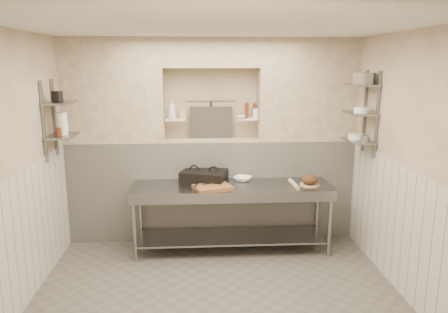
{
  "coord_description": "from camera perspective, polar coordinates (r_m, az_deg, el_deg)",
  "views": [
    {
      "loc": [
        -0.2,
        -4.29,
        2.47
      ],
      "look_at": [
        0.12,
        0.9,
        1.35
      ],
      "focal_mm": 35.0,
      "sensor_mm": 36.0,
      "label": 1
    }
  ],
  "objects": [
    {
      "name": "mixing_bowl",
      "position": [
        5.92,
        2.43,
        -2.91
      ],
      "size": [
        0.32,
        0.32,
        0.06
      ],
      "primitive_type": "imported",
      "rotation": [
        0.0,
        0.0,
        -0.42
      ],
      "color": "white",
      "rests_on": "prep_table"
    },
    {
      "name": "shelf_rail_right_a",
      "position": [
        5.98,
        17.9,
        5.63
      ],
      "size": [
        0.03,
        0.03,
        1.05
      ],
      "primitive_type": "cube",
      "color": "slate",
      "rests_on": "wall_right"
    },
    {
      "name": "backwall_header",
      "position": [
        6.04,
        -1.69,
        13.4
      ],
      "size": [
        1.3,
        0.4,
        0.4
      ],
      "primitive_type": "cube",
      "color": "beige",
      "rests_on": "backwall_lower"
    },
    {
      "name": "wall_shelf_left_lower",
      "position": [
        5.65,
        -20.39,
        2.54
      ],
      "size": [
        0.3,
        0.5,
        0.02
      ],
      "primitive_type": "cube",
      "color": "slate",
      "rests_on": "wall_left"
    },
    {
      "name": "backwall_lower",
      "position": [
        6.29,
        -1.58,
        -4.17
      ],
      "size": [
        4.0,
        0.4,
        1.4
      ],
      "primitive_type": "cube",
      "color": "silver",
      "rests_on": "floor"
    },
    {
      "name": "condiment_c",
      "position": [
        6.12,
        4.15,
        5.65
      ],
      "size": [
        0.08,
        0.08,
        0.13
      ],
      "primitive_type": "cylinder",
      "color": "white",
      "rests_on": "alcove_shelf_right"
    },
    {
      "name": "wall_right",
      "position": [
        4.96,
        23.56,
        -1.34
      ],
      "size": [
        0.1,
        3.9,
        2.8
      ],
      "primitive_type": "cube",
      "color": "beige",
      "rests_on": "ground"
    },
    {
      "name": "bowl_alcove",
      "position": [
        6.06,
        2.21,
        5.17
      ],
      "size": [
        0.14,
        0.14,
        0.04
      ],
      "primitive_type": "imported",
      "rotation": [
        0.0,
        0.0,
        -0.11
      ],
      "color": "white",
      "rests_on": "alcove_shelf_right"
    },
    {
      "name": "floor",
      "position": [
        4.98,
        -0.79,
        -18.26
      ],
      "size": [
        4.0,
        3.9,
        0.1
      ],
      "primitive_type": "cube",
      "color": "#504C47",
      "rests_on": "ground"
    },
    {
      "name": "utensil_rail",
      "position": [
        6.23,
        -1.7,
        7.38
      ],
      "size": [
        0.7,
        0.02,
        0.02
      ],
      "primitive_type": "cylinder",
      "rotation": [
        0.0,
        1.57,
        0.0
      ],
      "color": "gray",
      "rests_on": "wall_back"
    },
    {
      "name": "bowl_right_mid",
      "position": [
        5.7,
        17.53,
        5.84
      ],
      "size": [
        0.19,
        0.19,
        0.07
      ],
      "primitive_type": "cylinder",
      "color": "white",
      "rests_on": "wall_shelf_right_mid"
    },
    {
      "name": "knife_blade",
      "position": [
        5.62,
        -1.7,
        -3.56
      ],
      "size": [
        0.26,
        0.1,
        0.01
      ],
      "primitive_type": "cube",
      "rotation": [
        0.0,
        0.0,
        0.27
      ],
      "color": "gray",
      "rests_on": "cutting_board"
    },
    {
      "name": "wainscot_right",
      "position": [
        5.13,
        22.28,
        -8.98
      ],
      "size": [
        0.02,
        3.9,
        1.4
      ],
      "primitive_type": "cube",
      "color": "silver",
      "rests_on": "floor"
    },
    {
      "name": "bottle_soap",
      "position": [
        6.03,
        -6.8,
        6.13
      ],
      "size": [
        0.13,
        0.13,
        0.26
      ],
      "primitive_type": "imported",
      "rotation": [
        0.0,
        0.0,
        -0.38
      ],
      "color": "white",
      "rests_on": "alcove_shelf_left"
    },
    {
      "name": "basket_right",
      "position": [
        5.65,
        17.87,
        9.69
      ],
      "size": [
        0.24,
        0.27,
        0.14
      ],
      "primitive_type": "cube",
      "rotation": [
        0.0,
        0.0,
        0.33
      ],
      "color": "gray",
      "rests_on": "wall_shelf_right_upper"
    },
    {
      "name": "backwall_pillar_right",
      "position": [
        6.24,
        10.74,
        8.56
      ],
      "size": [
        1.35,
        0.4,
        1.4
      ],
      "primitive_type": "cube",
      "color": "beige",
      "rests_on": "backwall_lower"
    },
    {
      "name": "shelf_rail_left_a",
      "position": [
        5.85,
        -21.25,
        4.77
      ],
      "size": [
        0.03,
        0.03,
        0.95
      ],
      "primitive_type": "cube",
      "color": "slate",
      "rests_on": "wall_left"
    },
    {
      "name": "bowl_right",
      "position": [
        5.85,
        16.92,
        2.53
      ],
      "size": [
        0.21,
        0.21,
        0.06
      ],
      "primitive_type": "cylinder",
      "color": "white",
      "rests_on": "wall_shelf_right_lower"
    },
    {
      "name": "box_left_upper",
      "position": [
        5.54,
        -20.94,
        7.31
      ],
      "size": [
        0.12,
        0.12,
        0.13
      ],
      "primitive_type": "cube",
      "rotation": [
        0.0,
        0.0,
        -0.3
      ],
      "color": "black",
      "rests_on": "wall_shelf_left_upper"
    },
    {
      "name": "splash_panel",
      "position": [
        6.2,
        -1.67,
        4.46
      ],
      "size": [
        0.6,
        0.08,
        0.45
      ],
      "primitive_type": "cube",
      "rotation": [
        -0.14,
        0.0,
        0.0
      ],
      "color": "#383330",
      "rests_on": "alcove_sill"
    },
    {
      "name": "condiment_a",
      "position": [
        6.16,
        4.0,
        6.02
      ],
      "size": [
        0.05,
        0.05,
        0.2
      ],
      "primitive_type": "cylinder",
      "color": "#582412",
      "rests_on": "alcove_shelf_right"
    },
    {
      "name": "shelf_rail_left_b",
      "position": [
        5.48,
        -22.49,
        4.21
      ],
      "size": [
        0.03,
        0.03,
        0.95
      ],
      "primitive_type": "cube",
      "color": "slate",
      "rests_on": "wall_left"
    },
    {
      "name": "alcove_shelf_right",
      "position": [
        6.13,
        3.06,
        4.93
      ],
      "size": [
        0.28,
        0.16,
        0.02
      ],
      "primitive_type": "cube",
      "color": "white",
      "rests_on": "backwall_lower"
    },
    {
      "name": "jug_left",
      "position": [
        5.65,
        -20.43,
        4.07
      ],
      "size": [
        0.14,
        0.14,
        0.27
      ],
      "primitive_type": "cylinder",
      "color": "white",
      "rests_on": "wall_shelf_left_lower"
    },
    {
      "name": "wall_shelf_right_mid",
      "position": [
        5.75,
        17.35,
        5.42
      ],
      "size": [
        0.3,
        0.5,
        0.02
      ],
      "primitive_type": "cube",
      "color": "slate",
      "rests_on": "wall_right"
    },
    {
      "name": "ceiling",
      "position": [
        4.31,
        -0.91,
        17.22
      ],
      "size": [
        4.0,
        3.9,
        0.1
      ],
      "primitive_type": "cube",
      "color": "silver",
      "rests_on": "ground"
    },
    {
      "name": "backwall_pillar_left",
      "position": [
        6.15,
        -14.23,
        8.35
      ],
      "size": [
        1.35,
        0.4,
        1.4
      ],
      "primitive_type": "cube",
      "color": "beige",
      "rests_on": "backwall_lower"
    },
    {
      "name": "rolling_pin",
      "position": [
        5.74,
        9.09,
        -3.56
      ],
      "size": [
        0.08,
        0.38,
        0.06
      ],
      "primitive_type": "cylinder",
      "rotation": [
        1.57,
        0.0,
        0.05
      ],
      "color": "#C9AD8E",
      "rests_on": "prep_table"
    },
    {
      "name": "jar_alcove",
      "position": [
        6.08,
        -5.39,
        5.53
      ],
      "size": [
        0.08,
        0.08,
        0.12
      ],
      "primitive_type": "cube",
      "color": "beige",
      "rests_on": "alcove_shelf_left"
    },
    {
      "name": "wall_shelf_right_upper",
      "position": [
        5.72,
        17.58,
        8.9
      ],
      "size": [
        0.3,
        0.5,
        0.03
      ],
      "primitive_type": "cube",
      "color": "slate",
      "rests_on": "wall_right"
    },
    {
      "name": "canister_right",
      "position": [
        5.6,
        17.88,
        2.19
      ],
      "size": [
        0.09,
        0.09,
        0.09
      ],
      "primitive_type": "cylinder",
      "color": "gray",
      "rests_on": "wall_shelf_right_lower"
    },
    {
      "name": "wall_front",
      "position": [
        2.53,
        1.36,
        -12.87
      ],
      "size": [
        4.0,
        0.1,
        2.8
      ],
      "primitive_type": "cube",
      "color": "beige",
      "rests_on": "ground"
    },
    {
      "name": "shelf_rail_right_b",
      "position": [
        5.61,
        19.37,
        5.14
      ],
      "size": [
        0.03,
        0.03,
        1.05
      ],
      "primitive_type": "cube",
      "color": "slate",
      "rests_on": "wall_right"
    },
    {
      "name": "bread_loaf",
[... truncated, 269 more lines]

